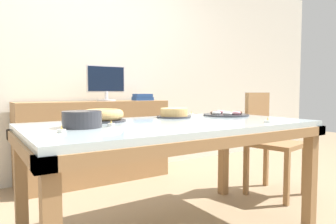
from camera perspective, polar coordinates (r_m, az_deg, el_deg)
The scene contains 14 objects.
wall_back at distance 3.54m, azimuth -15.53°, elevation 9.45°, with size 8.00×0.10×2.60m, color silver.
dining_table at distance 1.93m, azimuth 1.08°, elevation -4.37°, with size 1.82×0.97×0.75m.
chair at distance 2.94m, azimuth 18.58°, elevation -4.61°, with size 0.50×0.50×0.94m.
sideboard at distance 3.28m, azimuth -13.65°, elevation -5.43°, with size 1.55×0.44×0.85m.
computer_monitor at distance 3.28m, azimuth -11.69°, elevation 5.38°, with size 0.42×0.20×0.38m.
book_stack at distance 3.47m, azimuth -4.86°, elevation 2.83°, with size 0.23×0.19×0.08m.
cake_chocolate_round at distance 2.26m, azimuth 1.13°, elevation -0.23°, with size 0.26×0.26×0.07m.
cake_golden_bundt at distance 1.99m, azimuth -12.23°, elevation -0.67°, with size 0.29×0.29×0.08m.
pastry_platter at distance 2.48m, azimuth 11.03°, elevation -0.37°, with size 0.37×0.37×0.04m.
plate_stack at distance 1.68m, azimuth -16.04°, elevation -1.35°, with size 0.21×0.21×0.09m.
tealight_left_edge at distance 1.72m, azimuth -10.80°, elevation -2.32°, with size 0.04×0.04×0.04m.
tealight_centre at distance 1.50m, azimuth -19.60°, elevation -3.35°, with size 0.04×0.04×0.04m.
tealight_right_edge at distance 2.49m, azimuth 4.44°, elevation -0.38°, with size 0.04×0.04×0.04m.
tealight_near_front at distance 1.98m, azimuth 18.46°, elevation -1.65°, with size 0.04×0.04×0.04m.
Camera 1 is at (-1.08, -1.58, 0.94)m, focal length 32.00 mm.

